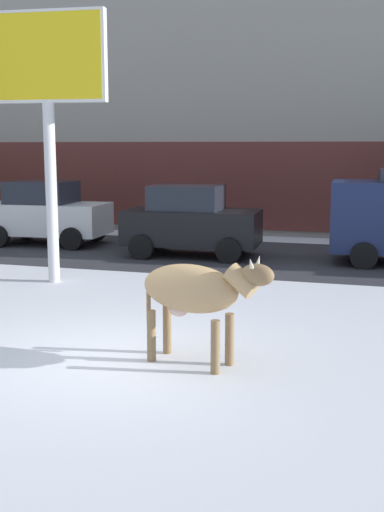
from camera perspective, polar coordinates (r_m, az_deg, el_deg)
name	(u,v)px	position (r m, az deg, el deg)	size (l,w,h in m)	color
ground_plane	(105,360)	(9.03, -7.61, -8.98)	(120.00, 120.00, 0.00)	white
road_strip	(242,256)	(17.12, 4.42, -0.04)	(60.00, 5.60, 0.01)	#333338
building_facade	(288,41)	(24.18, 8.43, 18.12)	(44.00, 6.10, 13.00)	gray
cow_tan	(195,291)	(8.53, 0.24, -3.09)	(1.94, 0.92, 1.54)	tan
billboard	(47,74)	(14.03, -12.61, 15.31)	(2.53, 0.46, 5.56)	silver
car_white_hatchback	(46,213)	(19.59, -12.65, 3.70)	(3.58, 2.06, 1.86)	white
car_black_hatchback	(191,221)	(17.08, -0.09, 3.09)	(3.58, 2.06, 1.86)	black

